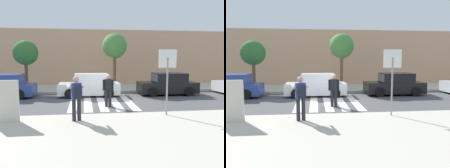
# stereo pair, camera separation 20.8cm
# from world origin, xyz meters

# --- Properties ---
(ground_plane) EXTENTS (120.00, 120.00, 0.00)m
(ground_plane) POSITION_xyz_m (0.00, 0.00, 0.00)
(ground_plane) COLOR #4C4C4F
(sidewalk_near) EXTENTS (60.00, 6.00, 0.14)m
(sidewalk_near) POSITION_xyz_m (0.00, -6.20, 0.07)
(sidewalk_near) COLOR beige
(sidewalk_near) RESTS_ON ground
(sidewalk_far) EXTENTS (60.00, 4.80, 0.14)m
(sidewalk_far) POSITION_xyz_m (0.00, 6.00, 0.07)
(sidewalk_far) COLOR beige
(sidewalk_far) RESTS_ON ground
(building_facade_far) EXTENTS (56.00, 4.00, 5.33)m
(building_facade_far) POSITION_xyz_m (0.00, 10.40, 2.66)
(building_facade_far) COLOR tan
(building_facade_far) RESTS_ON ground
(crosswalk_stripe_0) EXTENTS (0.44, 5.20, 0.01)m
(crosswalk_stripe_0) POSITION_xyz_m (-1.60, 0.20, 0.00)
(crosswalk_stripe_0) COLOR silver
(crosswalk_stripe_0) RESTS_ON ground
(crosswalk_stripe_1) EXTENTS (0.44, 5.20, 0.01)m
(crosswalk_stripe_1) POSITION_xyz_m (-0.80, 0.20, 0.00)
(crosswalk_stripe_1) COLOR silver
(crosswalk_stripe_1) RESTS_ON ground
(crosswalk_stripe_2) EXTENTS (0.44, 5.20, 0.01)m
(crosswalk_stripe_2) POSITION_xyz_m (0.00, 0.20, 0.00)
(crosswalk_stripe_2) COLOR silver
(crosswalk_stripe_2) RESTS_ON ground
(crosswalk_stripe_3) EXTENTS (0.44, 5.20, 0.01)m
(crosswalk_stripe_3) POSITION_xyz_m (0.80, 0.20, 0.00)
(crosswalk_stripe_3) COLOR silver
(crosswalk_stripe_3) RESTS_ON ground
(crosswalk_stripe_4) EXTENTS (0.44, 5.20, 0.01)m
(crosswalk_stripe_4) POSITION_xyz_m (1.60, 0.20, 0.00)
(crosswalk_stripe_4) COLOR silver
(crosswalk_stripe_4) RESTS_ON ground
(stop_sign) EXTENTS (0.76, 0.08, 2.78)m
(stop_sign) POSITION_xyz_m (2.50, -3.78, 2.17)
(stop_sign) COLOR gray
(stop_sign) RESTS_ON sidewalk_near
(photographer_with_backpack) EXTENTS (0.69, 0.92, 1.72)m
(photographer_with_backpack) POSITION_xyz_m (-1.28, -4.25, 1.17)
(photographer_with_backpack) COLOR #232328
(photographer_with_backpack) RESTS_ON sidewalk_near
(pedestrian_crossing) EXTENTS (0.58, 0.27, 1.72)m
(pedestrian_crossing) POSITION_xyz_m (0.27, -1.19, 0.97)
(pedestrian_crossing) COLOR #232328
(pedestrian_crossing) RESTS_ON ground
(parked_car_blue) EXTENTS (4.10, 1.92, 1.55)m
(parked_car_blue) POSITION_xyz_m (-6.27, 2.30, 0.73)
(parked_car_blue) COLOR #284293
(parked_car_blue) RESTS_ON ground
(parked_car_white) EXTENTS (4.10, 1.92, 1.55)m
(parked_car_white) POSITION_xyz_m (-0.63, 2.30, 0.73)
(parked_car_white) COLOR white
(parked_car_white) RESTS_ON ground
(parked_car_black) EXTENTS (4.10, 1.92, 1.55)m
(parked_car_black) POSITION_xyz_m (4.92, 2.30, 0.73)
(parked_car_black) COLOR black
(parked_car_black) RESTS_ON ground
(street_tree_west) EXTENTS (1.84, 1.84, 3.79)m
(street_tree_west) POSITION_xyz_m (-5.32, 4.50, 2.97)
(street_tree_west) COLOR brown
(street_tree_west) RESTS_ON sidewalk_far
(street_tree_center) EXTENTS (1.97, 1.97, 4.42)m
(street_tree_center) POSITION_xyz_m (1.43, 4.85, 3.54)
(street_tree_center) COLOR brown
(street_tree_center) RESTS_ON sidewalk_far
(advertising_board) EXTENTS (1.10, 0.11, 1.60)m
(advertising_board) POSITION_xyz_m (-3.99, -4.08, 0.94)
(advertising_board) COLOR beige
(advertising_board) RESTS_ON sidewalk_near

